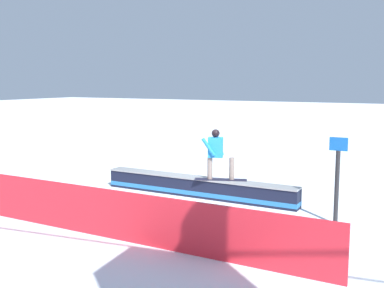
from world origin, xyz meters
name	(u,v)px	position (x,y,z in m)	size (l,w,h in m)	color
ground_plane	(197,196)	(0.00, 0.00, 0.00)	(120.00, 120.00, 0.00)	white
grind_box	(197,188)	(0.00, 0.00, 0.25)	(5.84, 0.55, 0.55)	black
snowboarder	(217,153)	(-0.62, 0.05, 1.30)	(1.43, 0.77, 1.39)	black
safety_fence	(109,214)	(0.00, 3.95, 0.51)	(9.53, 0.06, 1.03)	red
trail_marker	(337,178)	(-3.95, 0.78, 1.07)	(0.40, 0.10, 1.99)	#262628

